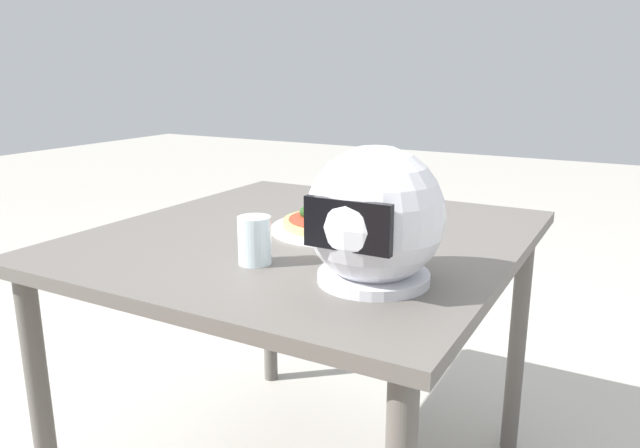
{
  "coord_description": "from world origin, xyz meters",
  "views": [
    {
      "loc": [
        -0.73,
        1.25,
        1.15
      ],
      "look_at": [
        -0.02,
        -0.02,
        0.77
      ],
      "focal_mm": 33.79,
      "sensor_mm": 36.0,
      "label": 1
    }
  ],
  "objects": [
    {
      "name": "dining_table",
      "position": [
        0.0,
        0.0,
        0.67
      ],
      "size": [
        1.01,
        1.07,
        0.75
      ],
      "color": "#5B5651",
      "rests_on": "ground"
    },
    {
      "name": "pizza_plate",
      "position": [
        -0.04,
        -0.04,
        0.76
      ],
      "size": [
        0.31,
        0.31,
        0.01
      ],
      "primitive_type": "cylinder",
      "color": "white",
      "rests_on": "dining_table"
    },
    {
      "name": "pizza",
      "position": [
        -0.04,
        -0.04,
        0.77
      ],
      "size": [
        0.25,
        0.25,
        0.05
      ],
      "color": "tan",
      "rests_on": "pizza_plate"
    },
    {
      "name": "motorcycle_helmet",
      "position": [
        -0.29,
        0.25,
        0.88
      ],
      "size": [
        0.26,
        0.26,
        0.26
      ],
      "color": "silver",
      "rests_on": "dining_table"
    },
    {
      "name": "drinking_glass",
      "position": [
        -0.03,
        0.27,
        0.8
      ],
      "size": [
        0.07,
        0.07,
        0.1
      ],
      "primitive_type": "cylinder",
      "color": "silver",
      "rests_on": "dining_table"
    }
  ]
}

